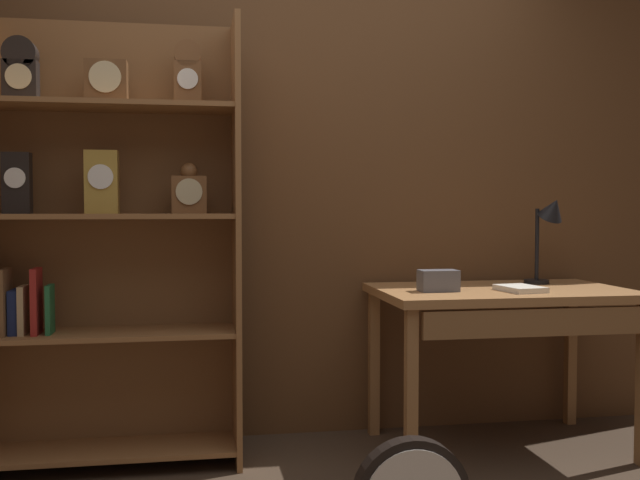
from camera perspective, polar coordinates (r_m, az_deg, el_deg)
name	(u,v)px	position (r m, az deg, el deg)	size (l,w,h in m)	color
back_wood_panel	(305,181)	(3.77, -1.17, 4.60)	(4.80, 0.05, 2.60)	brown
bookshelf	(101,237)	(3.41, -16.62, 0.19)	(1.16, 0.34, 2.01)	brown
workbench	(503,308)	(3.61, 14.05, -5.11)	(1.19, 0.75, 0.78)	#9E6B3D
desk_lamp	(549,223)	(3.86, 17.40, 1.30)	(0.21, 0.21, 0.46)	black
toolbox_small	(438,281)	(3.43, 9.18, -3.14)	(0.18, 0.11, 0.10)	#595960
open_repair_manual	(520,289)	(3.51, 15.30, -3.66)	(0.16, 0.22, 0.03)	silver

